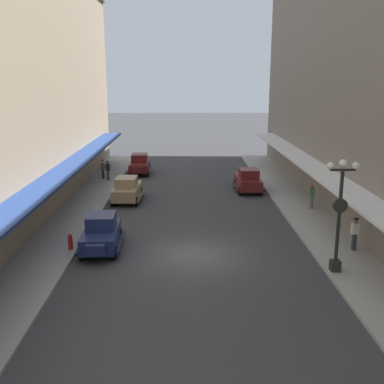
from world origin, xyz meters
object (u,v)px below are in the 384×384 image
pedestrian_0 (108,170)px  pedestrian_1 (355,234)px  parked_car_0 (140,164)px  parked_car_3 (101,232)px  pedestrian_2 (312,196)px  pedestrian_3 (103,169)px  fire_hydrant (70,242)px  parked_car_1 (248,180)px  parked_car_2 (127,189)px  lamp_post_with_clock (339,211)px

pedestrian_0 → pedestrian_1: size_ratio=1.00×
parked_car_0 → parked_car_3: 19.71m
parked_car_0 → pedestrian_2: (12.78, -12.63, 0.05)m
parked_car_0 → pedestrian_3: 4.11m
parked_car_0 → fire_hydrant: (-1.67, -20.05, -0.38)m
parked_car_0 → parked_car_3: (-0.13, -19.71, 0.00)m
parked_car_3 → pedestrian_1: parked_car_3 is taller
pedestrian_1 → parked_car_1: bearing=105.3°
pedestrian_0 → pedestrian_2: (15.17, -9.11, -0.02)m
parked_car_2 → parked_car_3: 9.70m
lamp_post_with_clock → pedestrian_2: lamp_post_with_clock is taller
pedestrian_2 → pedestrian_3: 18.49m
lamp_post_with_clock → fire_hydrant: (-12.75, 2.93, -2.42)m
fire_hydrant → pedestrian_3: 17.22m
pedestrian_0 → parked_car_3: bearing=-82.0°
lamp_post_with_clock → pedestrian_0: 23.75m
pedestrian_3 → parked_car_0: bearing=44.6°
lamp_post_with_clock → pedestrian_0: (-13.47, 19.46, -1.97)m
pedestrian_2 → parked_car_0: bearing=135.3°
parked_car_1 → pedestrian_3: size_ratio=2.57×
parked_car_2 → pedestrian_1: size_ratio=2.58×
parked_car_0 → fire_hydrant: parked_car_0 is taller
parked_car_0 → parked_car_2: bearing=-89.7°
lamp_post_with_clock → pedestrian_0: size_ratio=3.09×
lamp_post_with_clock → pedestrian_3: 24.58m
parked_car_1 → pedestrian_1: 13.77m
lamp_post_with_clock → pedestrian_2: 10.68m
parked_car_2 → fire_hydrant: bearing=-99.7°
parked_car_1 → pedestrian_1: bearing=-74.7°
parked_car_1 → pedestrian_1: parked_car_1 is taller
pedestrian_1 → pedestrian_3: bearing=132.1°
lamp_post_with_clock → pedestrian_1: size_ratio=3.09×
fire_hydrant → pedestrian_3: pedestrian_3 is taller
parked_car_2 → parked_car_3: size_ratio=1.00×
parked_car_2 → pedestrian_2: bearing=-11.6°
fire_hydrant → lamp_post_with_clock: bearing=-12.9°
parked_car_0 → lamp_post_with_clock: lamp_post_with_clock is taller
pedestrian_0 → pedestrian_3: (-0.54, 0.63, 0.00)m
parked_car_0 → pedestrian_3: bearing=-135.4°
parked_car_2 → parked_car_3: same height
pedestrian_3 → pedestrian_2: bearing=-31.8°
parked_car_2 → parked_car_0: bearing=90.3°
fire_hydrant → pedestrian_2: bearing=27.2°
parked_car_3 → pedestrian_3: size_ratio=2.58×
parked_car_1 → fire_hydrant: bearing=-130.1°
parked_car_1 → pedestrian_2: size_ratio=2.61×
parked_car_0 → pedestrian_0: bearing=-124.2°
pedestrian_2 → pedestrian_3: pedestrian_3 is taller
parked_car_0 → parked_car_1: same height
parked_car_2 → pedestrian_2: size_ratio=2.62×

